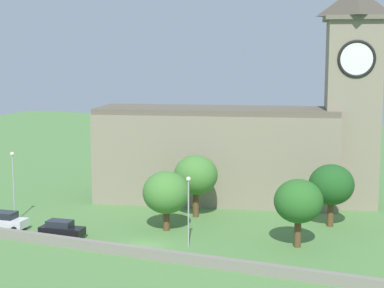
{
  "coord_description": "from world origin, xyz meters",
  "views": [
    {
      "loc": [
        26.81,
        -52.11,
        18.58
      ],
      "look_at": [
        1.21,
        8.69,
        8.98
      ],
      "focal_mm": 58.34,
      "sensor_mm": 36.0,
      "label": 1
    }
  ],
  "objects_px": {
    "car_white": "(6,221)",
    "car_black": "(61,229)",
    "streetlamp_west_mid": "(188,200)",
    "tree_by_tower": "(331,185)",
    "tree_riverside_west": "(196,175)",
    "tree_riverside_east": "(298,201)",
    "streetlamp_west_end": "(13,176)",
    "tree_churchyard": "(166,193)",
    "church": "(249,140)"
  },
  "relations": [
    {
      "from": "tree_churchyard",
      "to": "streetlamp_west_end",
      "type": "bearing_deg",
      "value": -168.32
    },
    {
      "from": "tree_riverside_east",
      "to": "church",
      "type": "bearing_deg",
      "value": 122.06
    },
    {
      "from": "tree_riverside_west",
      "to": "tree_by_tower",
      "type": "height_order",
      "value": "tree_riverside_west"
    },
    {
      "from": "car_black",
      "to": "tree_churchyard",
      "type": "distance_m",
      "value": 11.35
    },
    {
      "from": "car_white",
      "to": "streetlamp_west_end",
      "type": "xyz_separation_m",
      "value": [
        -1.16,
        2.86,
        4.2
      ]
    },
    {
      "from": "church",
      "to": "car_black",
      "type": "height_order",
      "value": "church"
    },
    {
      "from": "car_white",
      "to": "car_black",
      "type": "distance_m",
      "value": 7.23
    },
    {
      "from": "car_white",
      "to": "tree_riverside_east",
      "type": "bearing_deg",
      "value": 11.47
    },
    {
      "from": "car_black",
      "to": "streetlamp_west_end",
      "type": "bearing_deg",
      "value": 159.16
    },
    {
      "from": "tree_churchyard",
      "to": "tree_riverside_east",
      "type": "distance_m",
      "value": 14.16
    },
    {
      "from": "church",
      "to": "streetlamp_west_end",
      "type": "xyz_separation_m",
      "value": [
        -20.89,
        -19.6,
        -2.59
      ]
    },
    {
      "from": "car_white",
      "to": "streetlamp_west_mid",
      "type": "relative_size",
      "value": 0.65
    },
    {
      "from": "church",
      "to": "car_black",
      "type": "xyz_separation_m",
      "value": [
        -12.5,
        -22.79,
        -6.84
      ]
    },
    {
      "from": "tree_churchyard",
      "to": "car_black",
      "type": "bearing_deg",
      "value": -142.06
    },
    {
      "from": "streetlamp_west_end",
      "to": "tree_riverside_west",
      "type": "xyz_separation_m",
      "value": [
        17.74,
        9.84,
        -0.33
      ]
    },
    {
      "from": "tree_riverside_west",
      "to": "streetlamp_west_mid",
      "type": "bearing_deg",
      "value": -71.1
    },
    {
      "from": "streetlamp_west_end",
      "to": "tree_churchyard",
      "type": "bearing_deg",
      "value": 11.68
    },
    {
      "from": "tree_by_tower",
      "to": "tree_riverside_east",
      "type": "bearing_deg",
      "value": -100.38
    },
    {
      "from": "tree_riverside_west",
      "to": "tree_by_tower",
      "type": "bearing_deg",
      "value": 7.5
    },
    {
      "from": "car_black",
      "to": "tree_churchyard",
      "type": "bearing_deg",
      "value": 37.94
    },
    {
      "from": "car_black",
      "to": "streetlamp_west_end",
      "type": "relative_size",
      "value": 0.6
    },
    {
      "from": "church",
      "to": "tree_churchyard",
      "type": "distance_m",
      "value": 16.95
    },
    {
      "from": "church",
      "to": "car_black",
      "type": "bearing_deg",
      "value": -118.75
    },
    {
      "from": "tree_riverside_west",
      "to": "tree_riverside_east",
      "type": "bearing_deg",
      "value": -26.27
    },
    {
      "from": "streetlamp_west_end",
      "to": "tree_riverside_east",
      "type": "bearing_deg",
      "value": 5.91
    },
    {
      "from": "tree_riverside_east",
      "to": "tree_churchyard",
      "type": "bearing_deg",
      "value": 178.82
    },
    {
      "from": "tree_riverside_west",
      "to": "tree_riverside_east",
      "type": "distance_m",
      "value": 14.95
    },
    {
      "from": "church",
      "to": "streetlamp_west_mid",
      "type": "height_order",
      "value": "church"
    },
    {
      "from": "church",
      "to": "tree_riverside_west",
      "type": "distance_m",
      "value": 10.66
    },
    {
      "from": "car_white",
      "to": "tree_churchyard",
      "type": "bearing_deg",
      "value": 21.94
    },
    {
      "from": "car_black",
      "to": "streetlamp_west_mid",
      "type": "relative_size",
      "value": 0.68
    },
    {
      "from": "streetlamp_west_mid",
      "to": "car_black",
      "type": "bearing_deg",
      "value": -169.94
    },
    {
      "from": "church",
      "to": "tree_riverside_east",
      "type": "distance_m",
      "value": 19.59
    },
    {
      "from": "streetlamp_west_end",
      "to": "tree_by_tower",
      "type": "height_order",
      "value": "streetlamp_west_end"
    },
    {
      "from": "church",
      "to": "car_white",
      "type": "distance_m",
      "value": 30.65
    },
    {
      "from": "church",
      "to": "tree_riverside_west",
      "type": "relative_size",
      "value": 5.06
    },
    {
      "from": "car_black",
      "to": "streetlamp_west_mid",
      "type": "distance_m",
      "value": 13.74
    },
    {
      "from": "car_white",
      "to": "tree_riverside_west",
      "type": "distance_m",
      "value": 21.24
    },
    {
      "from": "streetlamp_west_mid",
      "to": "tree_riverside_west",
      "type": "distance_m",
      "value": 11.33
    },
    {
      "from": "streetlamp_west_end",
      "to": "tree_churchyard",
      "type": "height_order",
      "value": "streetlamp_west_end"
    },
    {
      "from": "tree_riverside_west",
      "to": "car_black",
      "type": "bearing_deg",
      "value": -125.68
    },
    {
      "from": "car_white",
      "to": "tree_churchyard",
      "type": "relative_size",
      "value": 0.71
    },
    {
      "from": "tree_by_tower",
      "to": "streetlamp_west_end",
      "type": "bearing_deg",
      "value": -160.15
    },
    {
      "from": "streetlamp_west_end",
      "to": "tree_riverside_west",
      "type": "height_order",
      "value": "streetlamp_west_end"
    },
    {
      "from": "car_white",
      "to": "streetlamp_west_end",
      "type": "height_order",
      "value": "streetlamp_west_end"
    },
    {
      "from": "streetlamp_west_mid",
      "to": "tree_by_tower",
      "type": "height_order",
      "value": "streetlamp_west_mid"
    },
    {
      "from": "streetlamp_west_end",
      "to": "tree_by_tower",
      "type": "bearing_deg",
      "value": 19.85
    },
    {
      "from": "streetlamp_west_mid",
      "to": "tree_by_tower",
      "type": "distance_m",
      "value": 16.99
    },
    {
      "from": "streetlamp_west_mid",
      "to": "car_white",
      "type": "bearing_deg",
      "value": -174.42
    },
    {
      "from": "car_black",
      "to": "streetlamp_west_end",
      "type": "height_order",
      "value": "streetlamp_west_end"
    }
  ]
}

